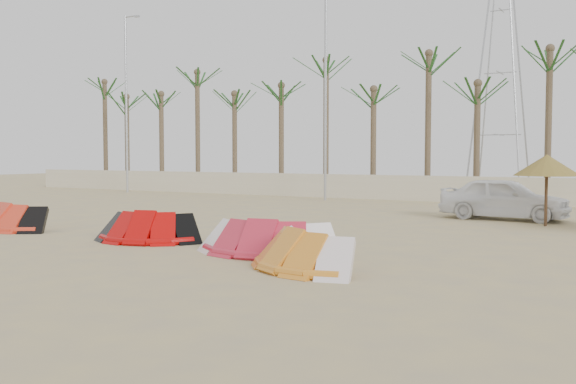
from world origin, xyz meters
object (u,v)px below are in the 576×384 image
Objects in this scene: kite_orange at (307,248)px; car at (504,198)px; kite_red_mid at (155,226)px; parasol_left at (547,165)px; kite_red_left at (20,216)px; kite_red_right at (274,236)px.

car reaches higher than kite_orange.
kite_orange is (5.59, -1.52, 0.00)m from kite_red_mid.
car is at bearing 57.44° from kite_red_mid.
kite_orange is at bearing -105.53° from parasol_left.
kite_red_left is at bearing -146.93° from parasol_left.
kite_red_mid is (5.71, -0.02, -0.00)m from kite_red_left.
kite_orange is at bearing -7.79° from kite_red_left.
parasol_left reaches higher than kite_red_right.
kite_red_right is at bearing 141.11° from kite_orange.
kite_red_mid is 12.93m from car.
kite_red_right is 1.52× the size of parasol_left.
parasol_left is (4.67, 9.54, 1.59)m from kite_red_right.
kite_orange is 0.77× the size of car.
kite_red_mid is 5.79m from kite_orange.
kite_orange is at bearing -15.23° from kite_red_mid.
kite_red_right is at bearing 168.24° from car.
parasol_left is (8.61, 9.35, 1.60)m from kite_red_mid.
car is (1.37, 12.41, 0.36)m from kite_orange.
parasol_left is (3.02, 10.87, 1.60)m from kite_orange.
kite_red_left is 9.65m from kite_red_right.
kite_red_left and kite_red_right have the same top height.
kite_orange is 1.48× the size of parasol_left.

